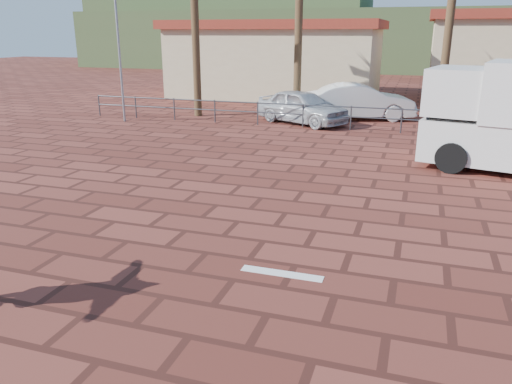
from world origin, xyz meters
TOP-DOWN VIEW (x-y plane):
  - ground at (0.00, 0.00)m, footprint 120.00×120.00m
  - paint_stripe at (0.70, -1.20)m, footprint 1.40×0.22m
  - guardrail at (0.00, 12.00)m, footprint 24.06×0.06m
  - flagpole at (-9.87, 11.00)m, footprint 1.30×0.10m
  - building_west at (-6.00, 22.00)m, footprint 12.60×7.60m
  - hill_front at (0.00, 50.00)m, footprint 70.00×18.00m
  - hill_back at (-22.00, 56.00)m, footprint 35.00×14.00m
  - car_silver at (-2.27, 13.00)m, footprint 4.63×3.50m
  - car_white at (-0.02, 14.89)m, footprint 5.21×3.08m

SIDE VIEW (x-z plane):
  - ground at x=0.00m, z-range 0.00..0.00m
  - paint_stripe at x=0.70m, z-range 0.00..0.01m
  - guardrail at x=0.00m, z-range 0.18..1.18m
  - car_silver at x=-2.27m, z-range 0.00..1.47m
  - car_white at x=-0.02m, z-range 0.00..1.62m
  - building_west at x=-6.00m, z-range 0.03..4.53m
  - hill_front at x=0.00m, z-range 0.00..6.00m
  - hill_back at x=-22.00m, z-range 0.00..8.00m
  - flagpole at x=-9.87m, z-range 0.64..8.64m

